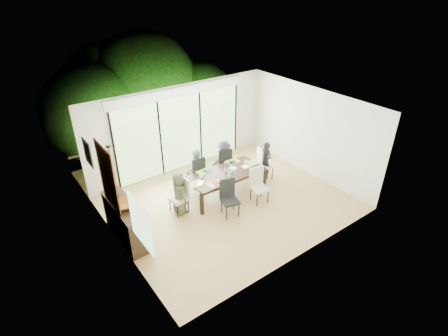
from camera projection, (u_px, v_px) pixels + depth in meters
floor at (229, 204)px, 9.51m from camera, size 6.00×5.00×0.01m
ceiling at (230, 109)px, 8.17m from camera, size 6.00×5.00×0.01m
wall_back at (180, 129)px, 10.60m from camera, size 6.00×0.02×2.70m
wall_front at (304, 207)px, 7.08m from camera, size 6.00×0.02×2.70m
wall_left at (115, 200)px, 7.29m from camera, size 0.02×5.00×2.70m
wall_right at (310, 132)px, 10.39m from camera, size 0.02×5.00×2.70m
glass_doors at (181, 133)px, 10.65m from camera, size 4.20×0.02×2.30m
blinds_header at (178, 92)px, 10.00m from camera, size 4.40×0.06×0.28m
mullion_a at (115, 152)px, 9.56m from camera, size 0.05×0.04×2.30m
mullion_b at (161, 139)px, 10.28m from camera, size 0.05×0.04×2.30m
mullion_c at (200, 128)px, 11.00m from camera, size 0.05×0.04×2.30m
mullion_d at (235, 119)px, 11.72m from camera, size 0.05×0.04×2.30m
side_window at (140, 223)px, 6.39m from camera, size 0.02×0.90×1.00m
deck at (169, 158)px, 11.91m from camera, size 6.00×1.80×0.10m
rail_top at (157, 134)px, 12.18m from camera, size 6.00×0.08×0.06m
foliage_left at (91, 113)px, 11.52m from camera, size 3.20×3.20×3.20m
foliage_mid at (144, 87)px, 12.89m from camera, size 4.00×4.00×4.00m
foliage_right at (197, 97)px, 13.53m from camera, size 2.80×2.80×2.80m
foliage_far at (112, 92)px, 12.96m from camera, size 3.60×3.60×3.60m
table_top at (226, 174)px, 9.63m from camera, size 2.16×0.99×0.05m
table_apron at (226, 176)px, 9.67m from camera, size 1.98×0.81×0.09m
table_leg_fl at (202, 204)px, 8.94m from camera, size 0.08×0.08×0.62m
table_leg_fr at (265, 179)px, 10.05m from camera, size 0.08×0.08×0.62m
table_leg_bl at (185, 190)px, 9.54m from camera, size 0.08×0.08×0.62m
table_leg_br at (246, 167)px, 10.66m from camera, size 0.08×0.08×0.62m
chair_left_end at (179, 196)px, 8.94m from camera, size 0.44×0.44×0.99m
chair_right_end at (266, 163)px, 10.48m from camera, size 0.54×0.54×0.99m
chair_far_left at (196, 171)px, 10.07m from camera, size 0.43×0.43×0.99m
chair_far_right at (223, 161)px, 10.59m from camera, size 0.53×0.53×0.99m
chair_near_left at (230, 199)px, 8.84m from camera, size 0.50×0.50×0.99m
chair_near_right at (260, 186)px, 9.36m from camera, size 0.48×0.48×0.99m
person_left_end at (179, 193)px, 8.90m from camera, size 0.36×0.55×1.16m
person_right_end at (265, 161)px, 10.43m from camera, size 0.40×0.58×1.16m
person_far_left at (196, 168)px, 10.02m from camera, size 0.59×0.43×1.16m
person_far_right at (224, 159)px, 10.53m from camera, size 0.59×0.42×1.16m
placemat_left at (196, 183)px, 9.13m from camera, size 0.40×0.29×0.01m
placemat_right at (252, 163)px, 10.11m from camera, size 0.40×0.29×0.01m
placemat_far_l at (204, 172)px, 9.67m from camera, size 0.40×0.29×0.01m
placemat_far_r at (233, 161)px, 10.18m from camera, size 0.40×0.29×0.01m
placemat_paper at (216, 184)px, 9.12m from camera, size 0.40×0.29×0.01m
tablet_far_l at (208, 171)px, 9.68m from camera, size 0.23×0.16×0.01m
tablet_far_r at (232, 162)px, 10.12m from camera, size 0.22×0.15×0.01m
papers at (246, 166)px, 9.94m from camera, size 0.27×0.20×0.00m
platter_base at (216, 183)px, 9.12m from camera, size 0.23×0.23×0.02m
platter_snacks at (216, 183)px, 9.11m from camera, size 0.18×0.18×0.01m
vase at (226, 170)px, 9.65m from camera, size 0.07×0.07×0.11m
hyacinth_stems at (226, 166)px, 9.60m from camera, size 0.04×0.04×0.14m
hyacinth_blooms at (226, 164)px, 9.56m from camera, size 0.10×0.10×0.10m
laptop at (202, 184)px, 9.11m from camera, size 0.35×0.34×0.02m
cup_a at (201, 177)px, 9.34m from camera, size 0.16×0.16×0.09m
cup_b at (232, 171)px, 9.61m from camera, size 0.12×0.12×0.08m
cup_c at (246, 162)px, 10.08m from camera, size 0.12×0.12×0.09m
book at (232, 169)px, 9.78m from camera, size 0.22×0.25×0.02m
sideboard at (126, 221)px, 8.09m from camera, size 0.47×1.66×0.93m
bowl at (124, 204)px, 7.76m from camera, size 0.49×0.49×0.12m
candlestick_base at (117, 197)px, 8.09m from camera, size 0.10×0.10×0.04m
candlestick_shaft at (113, 172)px, 7.77m from camera, size 0.02×0.02×1.30m
candlestick_pan at (108, 146)px, 7.46m from camera, size 0.10×0.10×0.03m
candle at (107, 144)px, 7.43m from camera, size 0.04×0.04×0.10m
tapestry at (107, 177)px, 7.42m from camera, size 0.02×1.00×1.50m
art_frame at (88, 153)px, 8.31m from camera, size 0.03×0.55×0.65m
art_canvas at (88, 153)px, 8.32m from camera, size 0.01×0.45×0.55m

